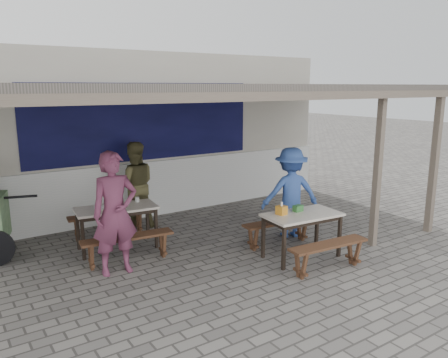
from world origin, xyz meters
name	(u,v)px	position (x,y,z in m)	size (l,w,h in m)	color
ground	(236,257)	(0.00, 0.00, 0.00)	(60.00, 60.00, 0.00)	slate
back_wall	(144,134)	(0.00, 3.58, 1.72)	(9.00, 1.28, 3.50)	beige
warung_roof	(207,90)	(0.02, 0.90, 2.71)	(9.00, 4.21, 2.81)	#5B534E
table_left	(116,212)	(-1.49, 1.46, 0.67)	(1.42, 0.80, 0.75)	silver
bench_left_street	(128,243)	(-1.57, 0.76, 0.34)	(1.48, 0.45, 0.45)	brown
bench_left_wall	(108,219)	(-1.40, 2.16, 0.34)	(1.48, 0.45, 0.45)	brown
table_right	(302,218)	(0.90, -0.60, 0.67)	(1.31, 0.79, 0.75)	silver
bench_right_street	(328,251)	(0.84, -1.25, 0.33)	(1.37, 0.39, 0.45)	brown
bench_right_wall	(278,227)	(0.95, 0.05, 0.33)	(1.37, 0.39, 0.45)	brown
patron_street_side	(115,213)	(-1.84, 0.51, 0.93)	(0.68, 0.45, 1.86)	#6F324E
patron_wall_side	(135,185)	(-0.74, 2.44, 0.86)	(0.84, 0.65, 1.73)	brown
patron_right_table	(290,192)	(1.47, 0.31, 0.84)	(1.09, 0.63, 1.69)	#3759AB
tissue_box	(282,210)	(0.58, -0.45, 0.82)	(0.14, 0.14, 0.14)	orange
donation_box	(298,208)	(0.93, -0.46, 0.80)	(0.16, 0.10, 0.10)	#316E32
condiment_jar	(137,199)	(-1.04, 1.60, 0.79)	(0.08, 0.08, 0.09)	beige
condiment_bowl	(100,208)	(-1.76, 1.48, 0.77)	(0.20, 0.20, 0.05)	white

